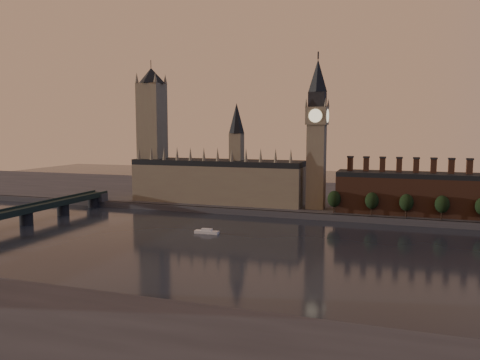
# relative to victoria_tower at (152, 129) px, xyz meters

# --- Properties ---
(ground) EXTENTS (900.00, 900.00, 0.00)m
(ground) POSITION_rel_victoria_tower_xyz_m (120.00, -115.00, -59.09)
(ground) COLOR black
(ground) RESTS_ON ground
(north_bank) EXTENTS (900.00, 182.00, 4.00)m
(north_bank) POSITION_rel_victoria_tower_xyz_m (120.00, 63.04, -57.09)
(north_bank) COLOR #48484D
(north_bank) RESTS_ON ground
(palace_of_westminster) EXTENTS (130.00, 30.30, 74.00)m
(palace_of_westminster) POSITION_rel_victoria_tower_xyz_m (55.59, -0.09, -37.46)
(palace_of_westminster) COLOR #797156
(palace_of_westminster) RESTS_ON north_bank
(victoria_tower) EXTENTS (24.00, 24.00, 108.00)m
(victoria_tower) POSITION_rel_victoria_tower_xyz_m (0.00, 0.00, 0.00)
(victoria_tower) COLOR #797156
(victoria_tower) RESTS_ON north_bank
(big_ben) EXTENTS (15.00, 15.00, 107.00)m
(big_ben) POSITION_rel_victoria_tower_xyz_m (130.00, -5.00, -2.26)
(big_ben) COLOR #797156
(big_ben) RESTS_ON north_bank
(chimney_block) EXTENTS (110.00, 25.00, 37.00)m
(chimney_block) POSITION_rel_victoria_tower_xyz_m (200.00, -5.00, -41.27)
(chimney_block) COLOR brown
(chimney_block) RESTS_ON north_bank
(embankment_tree_0) EXTENTS (8.60, 8.60, 14.88)m
(embankment_tree_0) POSITION_rel_victoria_tower_xyz_m (144.61, -20.08, -45.62)
(embankment_tree_0) COLOR black
(embankment_tree_0) RESTS_ON north_bank
(embankment_tree_1) EXTENTS (8.60, 8.60, 14.88)m
(embankment_tree_1) POSITION_rel_victoria_tower_xyz_m (168.48, -19.70, -45.62)
(embankment_tree_1) COLOR black
(embankment_tree_1) RESTS_ON north_bank
(embankment_tree_2) EXTENTS (8.60, 8.60, 14.88)m
(embankment_tree_2) POSITION_rel_victoria_tower_xyz_m (189.37, -20.43, -45.62)
(embankment_tree_2) COLOR black
(embankment_tree_2) RESTS_ON north_bank
(embankment_tree_3) EXTENTS (8.60, 8.60, 14.88)m
(embankment_tree_3) POSITION_rel_victoria_tower_xyz_m (209.94, -20.64, -45.62)
(embankment_tree_3) COLOR black
(embankment_tree_3) RESTS_ON north_bank
(westminster_bridge) EXTENTS (14.00, 200.00, 11.55)m
(westminster_bridge) POSITION_rel_victoria_tower_xyz_m (-35.00, -117.70, -51.65)
(westminster_bridge) COLOR black
(westminster_bridge) RESTS_ON ground
(river_boat) EXTENTS (14.09, 4.55, 2.79)m
(river_boat) POSITION_rel_victoria_tower_xyz_m (81.48, -85.76, -58.02)
(river_boat) COLOR silver
(river_boat) RESTS_ON ground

